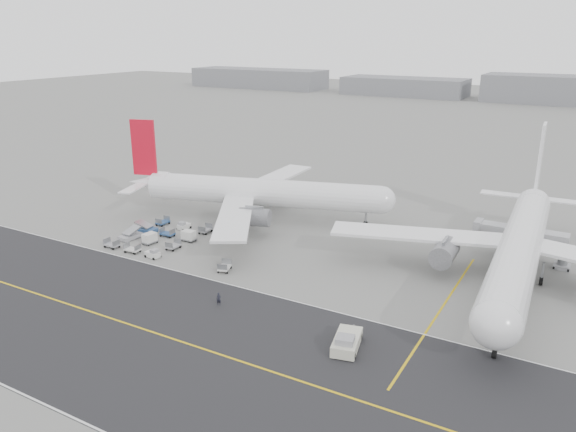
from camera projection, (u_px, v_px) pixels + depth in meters
The scene contains 10 objects.
ground at pixel (231, 277), 83.65m from camera, with size 700.00×700.00×0.00m, color gray.
taxiway at pixel (178, 341), 66.43m from camera, with size 220.00×59.00×0.03m.
horizon_buildings at pixel (575, 105), 284.53m from camera, with size 520.00×28.00×28.00m, color gray, non-canonical shape.
airliner_a at pixel (256, 192), 108.75m from camera, with size 52.40×51.31×18.56m.
airliner_b at pixel (521, 245), 80.51m from camera, with size 56.60×57.33×19.76m.
pushback_tug at pixel (347, 342), 64.50m from camera, with size 3.97×7.69×2.16m.
jet_bridge at pixel (522, 237), 88.70m from camera, with size 14.90×3.08×5.62m.
gse_cluster at pixel (159, 240), 98.67m from camera, with size 17.16×21.10×1.97m, color #9B9BA1, non-canonical shape.
stray_dolly at pixel (225, 271), 85.93m from camera, with size 1.59×2.59×1.59m, color silver, non-canonical shape.
ground_crew_a at pixel (219, 299), 74.84m from camera, with size 0.65×0.43×1.80m, color black.
Camera 1 is at (45.21, -62.48, 34.73)m, focal length 35.00 mm.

